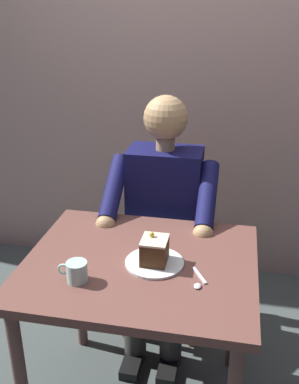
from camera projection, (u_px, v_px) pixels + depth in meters
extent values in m
cube|color=tan|center=(186.00, 34.00, 2.55)|extent=(6.40, 0.12, 3.00)
cube|color=brown|center=(140.00, 265.00, 1.73)|extent=(0.89, 0.76, 0.04)
cylinder|color=brown|center=(21.00, 383.00, 1.66)|extent=(0.05, 0.05, 0.74)
cylinder|color=brown|center=(236.00, 304.00, 2.09)|extent=(0.05, 0.05, 0.74)
cylinder|color=brown|center=(79.00, 285.00, 2.23)|extent=(0.05, 0.05, 0.74)
cube|color=brown|center=(164.00, 253.00, 2.38)|extent=(0.42, 0.42, 0.04)
cube|color=brown|center=(171.00, 198.00, 2.46)|extent=(0.38, 0.04, 0.45)
cylinder|color=brown|center=(193.00, 312.00, 2.27)|extent=(0.04, 0.04, 0.43)
cylinder|color=brown|center=(124.00, 303.00, 2.34)|extent=(0.04, 0.04, 0.43)
cylinder|color=brown|center=(199.00, 273.00, 2.60)|extent=(0.04, 0.04, 0.43)
cylinder|color=brown|center=(139.00, 266.00, 2.66)|extent=(0.04, 0.04, 0.43)
cube|color=#131446|center=(165.00, 203.00, 2.24)|extent=(0.36, 0.22, 0.57)
sphere|color=tan|center=(166.00, 118.00, 2.07)|extent=(0.21, 0.21, 0.21)
cylinder|color=tan|center=(165.00, 143.00, 2.12)|extent=(0.09, 0.09, 0.06)
cylinder|color=#131446|center=(207.00, 195.00, 2.03)|extent=(0.08, 0.33, 0.26)
sphere|color=tan|center=(203.00, 234.00, 1.93)|extent=(0.09, 0.09, 0.09)
cylinder|color=#131446|center=(114.00, 188.00, 2.11)|extent=(0.08, 0.33, 0.26)
sphere|color=tan|center=(106.00, 225.00, 2.01)|extent=(0.09, 0.09, 0.09)
cylinder|color=#363530|center=(177.00, 270.00, 2.24)|extent=(0.13, 0.38, 0.14)
cylinder|color=#363530|center=(142.00, 266.00, 2.27)|extent=(0.13, 0.38, 0.14)
cylinder|color=#363530|center=(171.00, 329.00, 2.17)|extent=(0.11, 0.11, 0.41)
cube|color=black|center=(168.00, 367.00, 2.19)|extent=(0.09, 0.22, 0.05)
cylinder|color=#363530|center=(135.00, 324.00, 2.20)|extent=(0.11, 0.11, 0.41)
cube|color=black|center=(133.00, 361.00, 2.22)|extent=(0.09, 0.22, 0.05)
cylinder|color=white|center=(154.00, 262.00, 1.70)|extent=(0.23, 0.23, 0.01)
cube|color=#442713|center=(155.00, 251.00, 1.68)|extent=(0.10, 0.11, 0.09)
cube|color=beige|center=(155.00, 240.00, 1.66)|extent=(0.10, 0.11, 0.01)
sphere|color=gold|center=(152.00, 234.00, 1.67)|extent=(0.02, 0.02, 0.02)
cylinder|color=#ADDECF|center=(77.00, 272.00, 1.59)|extent=(0.08, 0.08, 0.08)
torus|color=#ADDECF|center=(64.00, 269.00, 1.59)|extent=(0.05, 0.01, 0.05)
cylinder|color=black|center=(76.00, 264.00, 1.57)|extent=(0.07, 0.07, 0.01)
cube|color=silver|center=(199.00, 275.00, 1.63)|extent=(0.06, 0.10, 0.01)
ellipsoid|color=silver|center=(197.00, 286.00, 1.56)|extent=(0.03, 0.04, 0.01)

